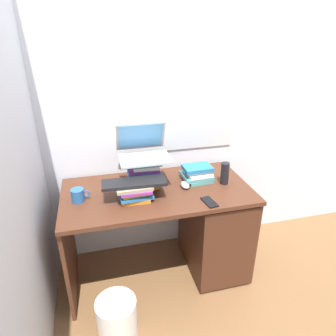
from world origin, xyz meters
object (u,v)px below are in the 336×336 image
object	(u,v)px
cell_phone	(209,202)
book_stack_keyboard_riser	(135,191)
laptop	(143,149)
book_stack_side	(197,173)
computer_mouse	(185,185)
water_bottle	(225,173)
desk	(201,225)
wastebasket	(117,318)
keyboard	(134,183)
mug	(78,195)
book_stack_tall	(145,174)

from	to	relation	value
cell_phone	book_stack_keyboard_riser	bearing A→B (deg)	152.17
laptop	book_stack_keyboard_riser	bearing A→B (deg)	-114.16
book_stack_keyboard_riser	cell_phone	xyz separation A→B (m)	(0.46, -0.16, -0.06)
book_stack_side	computer_mouse	distance (m)	0.15
water_bottle	cell_phone	bearing A→B (deg)	-131.92
desk	book_stack_side	world-z (taller)	book_stack_side
book_stack_side	wastebasket	size ratio (longest dim) A/B	0.82
keyboard	water_bottle	xyz separation A→B (m)	(0.68, 0.07, -0.04)
computer_mouse	mug	bearing A→B (deg)	-179.49
cell_phone	book_stack_side	bearing A→B (deg)	76.11
book_stack_tall	cell_phone	xyz separation A→B (m)	(0.37, -0.33, -0.10)
computer_mouse	cell_phone	distance (m)	0.26
keyboard	book_stack_side	bearing A→B (deg)	21.03
mug	book_stack_tall	bearing A→B (deg)	10.88
book_stack_keyboard_riser	keyboard	bearing A→B (deg)	170.08
laptop	cell_phone	size ratio (longest dim) A/B	2.62
book_stack_tall	water_bottle	world-z (taller)	book_stack_tall
water_bottle	keyboard	bearing A→B (deg)	-174.29
book_stack_side	laptop	bearing A→B (deg)	170.90
book_stack_keyboard_riser	wastebasket	world-z (taller)	book_stack_keyboard_riser
book_stack_tall	mug	world-z (taller)	book_stack_tall
desk	book_stack_side	bearing A→B (deg)	96.68
keyboard	water_bottle	world-z (taller)	water_bottle
book_stack_tall	laptop	bearing A→B (deg)	86.92
water_bottle	laptop	bearing A→B (deg)	164.49
computer_mouse	laptop	bearing A→B (deg)	151.77
book_stack_tall	book_stack_side	xyz separation A→B (m)	(0.40, -0.00, -0.04)
computer_mouse	cell_phone	bearing A→B (deg)	-69.37
water_bottle	mug	bearing A→B (deg)	179.65
cell_phone	wastebasket	xyz separation A→B (m)	(-0.67, -0.22, -0.62)
book_stack_tall	book_stack_keyboard_riser	distance (m)	0.20
desk	book_stack_side	xyz separation A→B (m)	(-0.01, 0.10, 0.40)
mug	computer_mouse	bearing A→B (deg)	0.51
laptop	computer_mouse	distance (m)	0.40
keyboard	wastebasket	world-z (taller)	keyboard
laptop	keyboard	distance (m)	0.29
keyboard	computer_mouse	xyz separation A→B (m)	(0.38, 0.08, -0.11)
computer_mouse	mug	distance (m)	0.74
wastebasket	mug	bearing A→B (deg)	109.79
desk	water_bottle	size ratio (longest dim) A/B	8.12
book_stack_keyboard_riser	water_bottle	bearing A→B (deg)	5.79
desk	water_bottle	distance (m)	0.45
laptop	water_bottle	world-z (taller)	laptop
desk	mug	size ratio (longest dim) A/B	10.85
book_stack_keyboard_riser	book_stack_side	distance (m)	0.52
book_stack_side	desk	bearing A→B (deg)	-83.32
keyboard	book_stack_tall	bearing A→B (deg)	61.13
laptop	wastebasket	xyz separation A→B (m)	(-0.31, -0.61, -0.88)
desk	book_stack_side	distance (m)	0.41
book_stack_tall	keyboard	world-z (taller)	book_stack_tall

